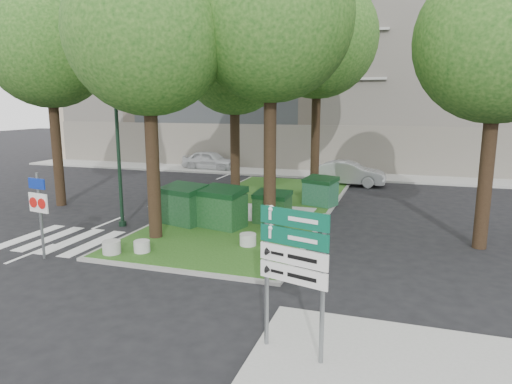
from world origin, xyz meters
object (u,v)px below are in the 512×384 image
at_px(tree_median_near_right, 274,0).
at_px(tree_street_left, 50,33).
at_px(dumpster_d, 320,191).
at_px(street_lamp, 118,139).
at_px(bollard_left, 112,247).
at_px(traffic_sign_pole, 39,204).
at_px(car_white, 210,160).
at_px(dumpster_a, 184,205).
at_px(bollard_mid, 142,246).
at_px(litter_bin, 328,190).
at_px(tree_median_far, 320,26).
at_px(dumpster_c, 272,207).
at_px(tree_median_mid, 236,50).
at_px(dumpster_b, 222,208).
at_px(directional_sign, 294,259).
at_px(tree_street_right, 504,24).
at_px(tree_median_near_left, 150,17).
at_px(bollard_right, 248,240).
at_px(car_silver, 348,173).

height_order(tree_median_near_right, tree_street_left, tree_median_near_right).
relative_size(dumpster_d, street_lamp, 0.31).
bearing_deg(tree_median_near_right, bollard_left, -134.25).
xyz_separation_m(traffic_sign_pole, car_white, (-2.73, 18.85, -1.00)).
distance_m(dumpster_a, bollard_mid, 3.57).
bearing_deg(litter_bin, traffic_sign_pole, -121.27).
relative_size(tree_median_far, dumpster_c, 8.26).
distance_m(tree_median_mid, car_white, 12.71).
height_order(dumpster_b, directional_sign, directional_sign).
height_order(tree_median_near_right, tree_street_right, tree_median_near_right).
xyz_separation_m(tree_median_near_left, car_white, (-5.07, 16.04, -6.63)).
bearing_deg(dumpster_a, car_white, 125.93).
height_order(litter_bin, street_lamp, street_lamp).
distance_m(bollard_left, litter_bin, 11.58).
relative_size(dumpster_d, bollard_mid, 3.36).
xyz_separation_m(bollard_mid, street_lamp, (-2.61, 2.82, 3.04)).
xyz_separation_m(tree_street_right, car_white, (-15.57, 13.54, -6.29)).
bearing_deg(tree_median_near_left, bollard_right, 0.05).
bearing_deg(tree_median_mid, dumpster_a, -96.02).
height_order(dumpster_a, car_white, dumpster_a).
bearing_deg(dumpster_a, tree_median_near_right, 18.24).
distance_m(tree_median_near_left, directional_sign, 10.07).
bearing_deg(directional_sign, car_white, 133.35).
bearing_deg(tree_median_near_right, bollard_mid, -130.90).
bearing_deg(tree_street_left, dumpster_c, -2.87).
relative_size(tree_street_right, dumpster_d, 6.04).
relative_size(tree_street_right, dumpster_c, 6.97).
relative_size(dumpster_b, car_silver, 0.44).
relative_size(tree_street_left, dumpster_b, 5.88).
bearing_deg(tree_median_near_right, litter_bin, 81.35).
xyz_separation_m(bollard_mid, directional_sign, (5.80, -4.24, 1.63)).
relative_size(street_lamp, car_white, 1.31).
xyz_separation_m(tree_median_far, directional_sign, (2.45, -15.38, -6.40)).
xyz_separation_m(bollard_left, bollard_right, (3.71, 2.06, -0.01)).
xyz_separation_m(tree_median_far, car_silver, (1.21, 3.44, -7.63)).
relative_size(tree_median_near_left, directional_sign, 3.88).
bearing_deg(dumpster_c, tree_street_left, -176.70).
distance_m(tree_median_mid, traffic_sign_pole, 11.07).
xyz_separation_m(street_lamp, traffic_sign_pole, (-0.07, -3.99, -1.65)).
bearing_deg(traffic_sign_pole, car_silver, 75.36).
xyz_separation_m(street_lamp, directional_sign, (8.41, -7.06, -1.41)).
relative_size(dumpster_b, car_white, 0.46).
distance_m(tree_median_mid, bollard_mid, 10.53).
xyz_separation_m(tree_street_left, dumpster_c, (10.21, -0.51, -6.93)).
height_order(dumpster_d, litter_bin, dumpster_d).
relative_size(tree_street_left, tree_street_right, 1.09).
xyz_separation_m(tree_median_near_left, directional_sign, (6.15, -5.88, -5.39)).
height_order(tree_median_far, traffic_sign_pole, tree_median_far).
xyz_separation_m(tree_median_far, bollard_left, (-4.15, -11.56, -8.00)).
distance_m(bollard_left, street_lamp, 4.78).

